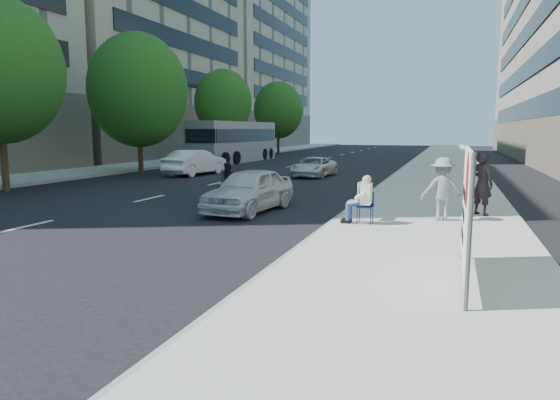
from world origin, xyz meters
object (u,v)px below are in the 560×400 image
at_px(white_sedan_near, 249,190).
at_px(jogger, 442,189).
at_px(pedestrian_woman, 482,183).
at_px(white_sedan_mid, 195,162).
at_px(motorcycle, 229,183).
at_px(bus, 235,142).
at_px(white_sedan_far, 314,167).
at_px(protest_banner, 466,206).
at_px(seated_protester, 361,197).

bearing_deg(white_sedan_near, jogger, 0.95).
xyz_separation_m(pedestrian_woman, white_sedan_mid, (-15.15, 10.49, -0.35)).
xyz_separation_m(pedestrian_woman, motorcycle, (-8.87, 1.55, -0.45)).
height_order(white_sedan_near, motorcycle, motorcycle).
distance_m(motorcycle, bus, 22.71).
height_order(white_sedan_mid, bus, bus).
distance_m(white_sedan_near, white_sedan_far, 12.60).
xyz_separation_m(protest_banner, white_sedan_near, (-6.43, 6.26, -0.69)).
distance_m(jogger, pedestrian_woman, 1.67).
xyz_separation_m(jogger, white_sedan_mid, (-14.05, 11.75, -0.29)).
bearing_deg(pedestrian_woman, white_sedan_near, 49.18).
relative_size(protest_banner, motorcycle, 1.50).
bearing_deg(pedestrian_woman, jogger, 91.82).
bearing_deg(white_sedan_far, bus, 135.54).
bearing_deg(white_sedan_far, white_sedan_mid, -166.31).
xyz_separation_m(seated_protester, motorcycle, (-5.75, 4.03, -0.24)).
relative_size(white_sedan_mid, motorcycle, 2.19).
xyz_separation_m(white_sedan_far, motorcycle, (-0.60, -10.20, 0.08)).
xyz_separation_m(jogger, pedestrian_woman, (1.09, 1.26, 0.07)).
height_order(pedestrian_woman, white_sedan_near, pedestrian_woman).
bearing_deg(seated_protester, protest_banner, -61.43).
bearing_deg(seated_protester, white_sedan_far, 109.88).
bearing_deg(white_sedan_near, pedestrian_woman, 11.82).
height_order(white_sedan_mid, motorcycle, white_sedan_mid).
distance_m(protest_banner, bus, 34.11).
relative_size(jogger, white_sedan_mid, 0.39).
bearing_deg(seated_protester, white_sedan_mid, 132.84).
bearing_deg(protest_banner, seated_protester, 118.57).
xyz_separation_m(protest_banner, bus, (-17.27, 29.41, 0.23)).
bearing_deg(jogger, white_sedan_far, -72.30).
height_order(protest_banner, bus, bus).
bearing_deg(protest_banner, white_sedan_near, 135.79).
relative_size(seated_protester, white_sedan_near, 0.31).
xyz_separation_m(jogger, white_sedan_near, (-5.97, 0.47, -0.31)).
bearing_deg(white_sedan_far, seated_protester, -66.83).
relative_size(jogger, protest_banner, 0.57).
bearing_deg(white_sedan_mid, motorcycle, 132.56).
distance_m(jogger, white_sedan_mid, 18.32).
distance_m(protest_banner, motorcycle, 11.94).
xyz_separation_m(white_sedan_mid, white_sedan_far, (6.88, 1.26, -0.19)).
height_order(white_sedan_far, motorcycle, motorcycle).
bearing_deg(white_sedan_mid, jogger, 147.58).
relative_size(white_sedan_near, bus, 0.34).
bearing_deg(protest_banner, motorcycle, 133.76).
xyz_separation_m(seated_protester, protest_banner, (2.49, -4.58, 0.53)).
bearing_deg(pedestrian_woman, white_sedan_mid, 8.08).
distance_m(white_sedan_near, motorcycle, 2.96).
bearing_deg(motorcycle, seated_protester, -37.29).
bearing_deg(pedestrian_woman, bus, -8.53).
bearing_deg(white_sedan_near, protest_banner, -38.78).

